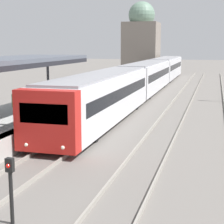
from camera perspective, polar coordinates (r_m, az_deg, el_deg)
person_on_platform at (r=17.41m, az=-14.26°, el=1.01°), size 0.40×0.22×1.66m
train_near at (r=36.74m, az=5.24°, el=5.51°), size 2.70×45.46×2.92m
signal_post_near at (r=10.01m, az=-15.20°, el=-10.46°), size 0.20×0.21×1.77m
distant_domed_building at (r=56.53m, az=4.49°, el=10.61°), size 5.03×5.03×10.87m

